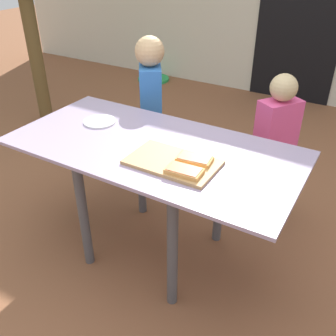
{
  "coord_description": "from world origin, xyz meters",
  "views": [
    {
      "loc": [
        0.93,
        -1.42,
        1.62
      ],
      "look_at": [
        0.09,
        0.0,
        0.6
      ],
      "focal_mm": 40.53,
      "sensor_mm": 36.0,
      "label": 1
    }
  ],
  "objects_px": {
    "dining_table": "(153,163)",
    "plate_white_left": "(100,121)",
    "cutting_board": "(173,162)",
    "pizza_slice_far_right": "(195,159)",
    "pizza_slice_near_right": "(184,171)",
    "garden_hose_coil": "(154,79)",
    "child_left": "(151,104)",
    "child_right": "(275,141)"
  },
  "relations": [
    {
      "from": "cutting_board",
      "to": "garden_hose_coil",
      "type": "relative_size",
      "value": 1.04
    },
    {
      "from": "pizza_slice_near_right",
      "to": "child_left",
      "type": "distance_m",
      "value": 1.02
    },
    {
      "from": "pizza_slice_far_right",
      "to": "child_right",
      "type": "height_order",
      "value": "child_right"
    },
    {
      "from": "plate_white_left",
      "to": "garden_hose_coil",
      "type": "height_order",
      "value": "plate_white_left"
    },
    {
      "from": "cutting_board",
      "to": "child_left",
      "type": "distance_m",
      "value": 0.91
    },
    {
      "from": "cutting_board",
      "to": "child_right",
      "type": "relative_size",
      "value": 0.43
    },
    {
      "from": "pizza_slice_near_right",
      "to": "pizza_slice_far_right",
      "type": "height_order",
      "value": "same"
    },
    {
      "from": "plate_white_left",
      "to": "child_right",
      "type": "xyz_separation_m",
      "value": [
        0.86,
        0.6,
        -0.17
      ]
    },
    {
      "from": "plate_white_left",
      "to": "garden_hose_coil",
      "type": "relative_size",
      "value": 0.46
    },
    {
      "from": "cutting_board",
      "to": "pizza_slice_near_right",
      "type": "bearing_deg",
      "value": -34.23
    },
    {
      "from": "child_right",
      "to": "pizza_slice_far_right",
      "type": "bearing_deg",
      "value": -103.65
    },
    {
      "from": "child_right",
      "to": "dining_table",
      "type": "bearing_deg",
      "value": -122.93
    },
    {
      "from": "dining_table",
      "to": "plate_white_left",
      "type": "height_order",
      "value": "plate_white_left"
    },
    {
      "from": "pizza_slice_far_right",
      "to": "child_left",
      "type": "distance_m",
      "value": 0.93
    },
    {
      "from": "child_left",
      "to": "garden_hose_coil",
      "type": "bearing_deg",
      "value": 122.33
    },
    {
      "from": "plate_white_left",
      "to": "child_left",
      "type": "xyz_separation_m",
      "value": [
        0.01,
        0.51,
        -0.07
      ]
    },
    {
      "from": "cutting_board",
      "to": "plate_white_left",
      "type": "relative_size",
      "value": 2.28
    },
    {
      "from": "pizza_slice_far_right",
      "to": "garden_hose_coil",
      "type": "distance_m",
      "value": 3.42
    },
    {
      "from": "pizza_slice_near_right",
      "to": "garden_hose_coil",
      "type": "relative_size",
      "value": 0.41
    },
    {
      "from": "cutting_board",
      "to": "pizza_slice_far_right",
      "type": "xyz_separation_m",
      "value": [
        0.09,
        0.05,
        0.02
      ]
    },
    {
      "from": "dining_table",
      "to": "pizza_slice_far_right",
      "type": "xyz_separation_m",
      "value": [
        0.26,
        -0.05,
        0.13
      ]
    },
    {
      "from": "pizza_slice_far_right",
      "to": "plate_white_left",
      "type": "bearing_deg",
      "value": 168.62
    },
    {
      "from": "garden_hose_coil",
      "to": "pizza_slice_far_right",
      "type": "bearing_deg",
      "value": -54.04
    },
    {
      "from": "pizza_slice_far_right",
      "to": "child_left",
      "type": "xyz_separation_m",
      "value": [
        -0.66,
        0.65,
        -0.09
      ]
    },
    {
      "from": "child_left",
      "to": "child_right",
      "type": "relative_size",
      "value": 1.13
    },
    {
      "from": "plate_white_left",
      "to": "pizza_slice_near_right",
      "type": "bearing_deg",
      "value": -20.18
    },
    {
      "from": "dining_table",
      "to": "plate_white_left",
      "type": "relative_size",
      "value": 8.13
    },
    {
      "from": "pizza_slice_near_right",
      "to": "pizza_slice_far_right",
      "type": "xyz_separation_m",
      "value": [
        -0.01,
        0.12,
        0.0
      ]
    },
    {
      "from": "cutting_board",
      "to": "pizza_slice_far_right",
      "type": "distance_m",
      "value": 0.1
    },
    {
      "from": "pizza_slice_far_right",
      "to": "plate_white_left",
      "type": "distance_m",
      "value": 0.69
    },
    {
      "from": "cutting_board",
      "to": "garden_hose_coil",
      "type": "height_order",
      "value": "cutting_board"
    },
    {
      "from": "child_left",
      "to": "garden_hose_coil",
      "type": "height_order",
      "value": "child_left"
    },
    {
      "from": "dining_table",
      "to": "plate_white_left",
      "type": "distance_m",
      "value": 0.43
    },
    {
      "from": "plate_white_left",
      "to": "child_left",
      "type": "relative_size",
      "value": 0.17
    },
    {
      "from": "dining_table",
      "to": "child_left",
      "type": "relative_size",
      "value": 1.37
    },
    {
      "from": "pizza_slice_near_right",
      "to": "plate_white_left",
      "type": "relative_size",
      "value": 0.91
    },
    {
      "from": "child_left",
      "to": "garden_hose_coil",
      "type": "relative_size",
      "value": 2.72
    },
    {
      "from": "dining_table",
      "to": "pizza_slice_near_right",
      "type": "relative_size",
      "value": 8.96
    },
    {
      "from": "cutting_board",
      "to": "plate_white_left",
      "type": "xyz_separation_m",
      "value": [
        -0.59,
        0.19,
        -0.0
      ]
    },
    {
      "from": "pizza_slice_far_right",
      "to": "plate_white_left",
      "type": "relative_size",
      "value": 0.93
    },
    {
      "from": "pizza_slice_near_right",
      "to": "child_right",
      "type": "relative_size",
      "value": 0.17
    },
    {
      "from": "garden_hose_coil",
      "to": "plate_white_left",
      "type": "bearing_deg",
      "value": -63.39
    }
  ]
}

